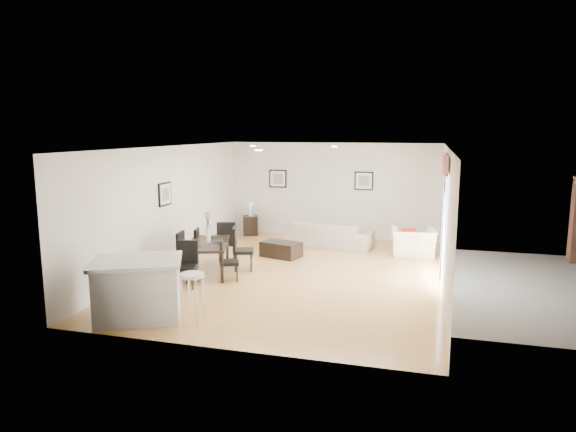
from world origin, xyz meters
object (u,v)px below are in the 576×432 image
(dining_chair_wnear, at_px, (176,251))
(kitchen_island, at_px, (138,289))
(armchair, at_px, (413,242))
(dining_chair_efar, at_px, (240,246))
(dining_table, at_px, (208,246))
(dining_chair_enear, at_px, (226,258))
(dining_chair_foot, at_px, (227,239))
(dining_chair_head, at_px, (187,261))
(dining_chair_wfar, at_px, (193,245))
(coffee_table, at_px, (281,249))
(sofa, at_px, (328,234))
(bar_stool, at_px, (192,281))
(side_table, at_px, (250,225))

(dining_chair_wnear, relative_size, kitchen_island, 0.55)
(armchair, relative_size, dining_chair_efar, 1.08)
(dining_table, bearing_deg, dining_chair_enear, -54.91)
(dining_chair_foot, height_order, kitchen_island, kitchen_island)
(dining_chair_head, distance_m, kitchen_island, 1.79)
(dining_chair_efar, bearing_deg, dining_chair_wfar, 70.80)
(dining_chair_efar, distance_m, coffee_table, 1.55)
(dining_table, bearing_deg, armchair, 14.93)
(dining_table, distance_m, coffee_table, 2.14)
(armchair, distance_m, dining_table, 5.01)
(sofa, xyz_separation_m, dining_chair_wnear, (-2.57, -3.58, 0.20))
(sofa, relative_size, dining_chair_head, 2.53)
(sofa, bearing_deg, dining_chair_wnear, 61.16)
(coffee_table, bearing_deg, dining_chair_efar, -93.92)
(dining_chair_wfar, xyz_separation_m, dining_chair_foot, (0.59, 0.58, 0.05))
(dining_chair_wnear, distance_m, dining_chair_enear, 1.15)
(dining_chair_wnear, relative_size, coffee_table, 1.03)
(dining_chair_efar, distance_m, kitchen_island, 3.22)
(dining_chair_foot, distance_m, kitchen_island, 3.79)
(dining_chair_foot, bearing_deg, dining_chair_wnear, 52.39)
(armchair, bearing_deg, dining_table, 26.24)
(sofa, distance_m, kitchen_island, 6.31)
(sofa, relative_size, bar_stool, 2.78)
(dining_chair_wnear, height_order, coffee_table, dining_chair_wnear)
(armchair, bearing_deg, dining_chair_efar, 26.14)
(armchair, relative_size, dining_chair_foot, 1.09)
(sofa, height_order, side_table, sofa)
(coffee_table, xyz_separation_m, side_table, (-1.61, 2.31, 0.10))
(sofa, height_order, armchair, armchair)
(side_table, distance_m, kitchen_island, 6.91)
(dining_table, xyz_separation_m, bar_stool, (0.98, -2.79, 0.11))
(dining_chair_enear, distance_m, dining_chair_foot, 1.53)
(dining_chair_foot, xyz_separation_m, coffee_table, (1.09, 0.79, -0.35))
(armchair, xyz_separation_m, dining_chair_wnear, (-4.76, -3.13, 0.19))
(dining_table, relative_size, dining_chair_wnear, 1.88)
(dining_chair_wfar, bearing_deg, coffee_table, 116.11)
(dining_chair_enear, distance_m, coffee_table, 2.29)
(dining_chair_foot, bearing_deg, dining_table, 74.06)
(sofa, bearing_deg, dining_chair_head, 71.07)
(dining_chair_efar, xyz_separation_m, coffee_table, (0.54, 1.40, -0.35))
(dining_chair_enear, relative_size, bar_stool, 1.02)
(dining_chair_wfar, height_order, dining_chair_efar, dining_chair_efar)
(dining_chair_wfar, relative_size, bar_stool, 1.04)
(dining_chair_head, xyz_separation_m, side_table, (-0.49, 5.09, -0.23))
(dining_chair_foot, bearing_deg, bar_stool, 89.45)
(dining_chair_enear, xyz_separation_m, side_table, (-1.09, 4.52, -0.19))
(sofa, xyz_separation_m, dining_chair_head, (-2.02, -4.19, 0.17))
(armchair, distance_m, bar_stool, 6.41)
(coffee_table, bearing_deg, dining_table, -104.71)
(sofa, relative_size, dining_chair_foot, 2.39)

